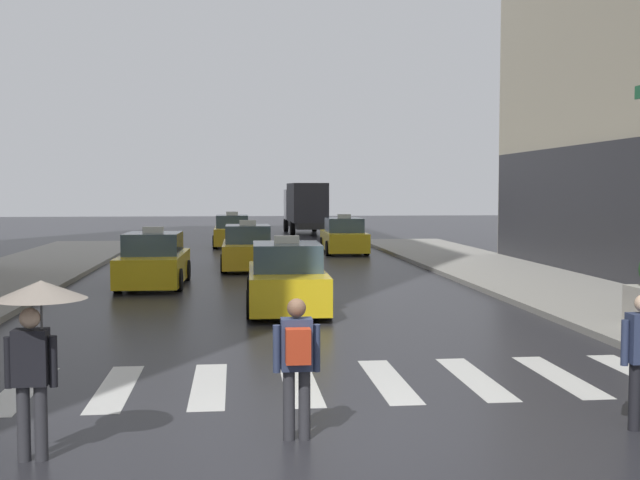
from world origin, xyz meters
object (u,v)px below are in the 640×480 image
object	(u,v)px
taxi_fourth	(344,237)
pedestrian_with_umbrella	(37,320)
taxi_second	(154,262)
pedestrian_with_backpack	(297,358)
box_truck	(305,206)
taxi_fifth	(232,232)
taxi_lead	(287,280)
taxi_third	(248,249)

from	to	relation	value
taxi_fourth	pedestrian_with_umbrella	world-z (taller)	pedestrian_with_umbrella
taxi_second	pedestrian_with_backpack	xyz separation A→B (m)	(3.13, -15.13, 0.25)
pedestrian_with_umbrella	taxi_fourth	bearing A→B (deg)	75.44
box_truck	taxi_fourth	bearing A→B (deg)	-88.76
taxi_fifth	box_truck	bearing A→B (deg)	66.86
taxi_fourth	taxi_fifth	size ratio (longest dim) A/B	1.00
taxi_lead	taxi_third	distance (m)	10.05
taxi_lead	taxi_fifth	bearing A→B (deg)	93.60
taxi_second	taxi_fourth	world-z (taller)	same
taxi_fifth	box_truck	size ratio (longest dim) A/B	0.60
taxi_third	pedestrian_with_umbrella	size ratio (longest dim) A/B	2.35
taxi_third	taxi_fourth	size ratio (longest dim) A/B	1.00
taxi_second	box_truck	size ratio (longest dim) A/B	0.60
taxi_fifth	pedestrian_with_backpack	xyz separation A→B (m)	(0.83, -31.81, 0.25)
taxi_fourth	taxi_second	bearing A→B (deg)	-122.22
taxi_lead	pedestrian_with_backpack	bearing A→B (deg)	-93.09
taxi_fourth	pedestrian_with_backpack	size ratio (longest dim) A/B	2.77
taxi_lead	taxi_fifth	distance (m)	21.84
taxi_third	pedestrian_with_backpack	distance (m)	20.04
pedestrian_with_umbrella	pedestrian_with_backpack	world-z (taller)	pedestrian_with_umbrella
taxi_lead	taxi_third	xyz separation A→B (m)	(-0.77, 10.02, 0.00)
taxi_lead	box_truck	bearing A→B (deg)	84.09
taxi_fourth	pedestrian_with_umbrella	bearing A→B (deg)	-104.56
pedestrian_with_backpack	box_truck	bearing A→B (deg)	84.74
pedestrian_with_umbrella	taxi_third	bearing A→B (deg)	82.85
box_truck	pedestrian_with_backpack	world-z (taller)	box_truck
taxi_second	taxi_fifth	world-z (taller)	same
taxi_second	taxi_fourth	size ratio (longest dim) A/B	1.00
taxi_second	taxi_third	distance (m)	5.70
taxi_second	taxi_fifth	xyz separation A→B (m)	(2.31, 16.67, 0.00)
pedestrian_with_umbrella	pedestrian_with_backpack	distance (m)	2.86
pedestrian_with_backpack	taxi_second	bearing A→B (deg)	101.70
taxi_lead	taxi_fourth	distance (m)	17.33
taxi_fourth	pedestrian_with_umbrella	xyz separation A→B (m)	(-7.09, -27.31, 0.79)
taxi_lead	box_truck	world-z (taller)	box_truck
taxi_fourth	taxi_fifth	distance (m)	7.08
box_truck	pedestrian_with_backpack	xyz separation A→B (m)	(-3.96, -43.00, -0.88)
taxi_second	taxi_third	size ratio (longest dim) A/B	1.01
taxi_second	box_truck	distance (m)	28.78
taxi_third	taxi_fifth	xyz separation A→B (m)	(-0.60, 11.77, 0.00)
taxi_third	box_truck	distance (m)	23.37
taxi_fourth	box_truck	distance (m)	16.11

